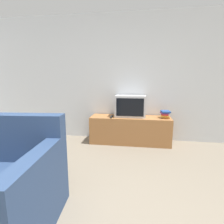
# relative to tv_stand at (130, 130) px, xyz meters

# --- Properties ---
(wall_back) EXTENTS (9.00, 0.06, 2.60)m
(wall_back) POSITION_rel_tv_stand_xyz_m (-0.29, 0.28, 1.03)
(wall_back) COLOR silver
(wall_back) RESTS_ON ground_plane
(tv_stand) EXTENTS (1.59, 0.47, 0.54)m
(tv_stand) POSITION_rel_tv_stand_xyz_m (0.00, 0.00, 0.00)
(tv_stand) COLOR #9E6638
(tv_stand) RESTS_ON ground_plane
(television) EXTENTS (0.60, 0.37, 0.42)m
(television) POSITION_rel_tv_stand_xyz_m (-0.01, 0.05, 0.48)
(television) COLOR silver
(television) RESTS_ON tv_stand
(book_stack) EXTENTS (0.19, 0.21, 0.14)m
(book_stack) POSITION_rel_tv_stand_xyz_m (0.67, -0.01, 0.34)
(book_stack) COLOR #995623
(book_stack) RESTS_ON tv_stand
(remote_on_stand) EXTENTS (0.04, 0.19, 0.02)m
(remote_on_stand) POSITION_rel_tv_stand_xyz_m (-0.36, -0.10, 0.28)
(remote_on_stand) COLOR black
(remote_on_stand) RESTS_ON tv_stand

